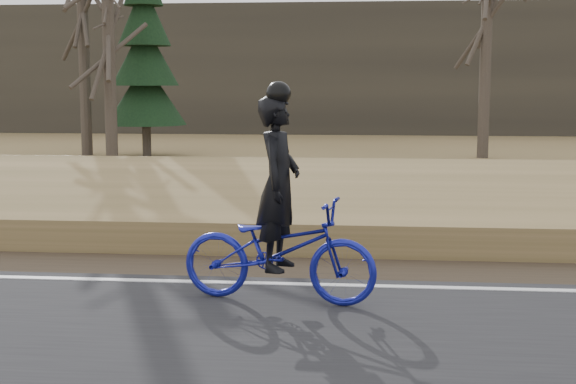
{
  "coord_description": "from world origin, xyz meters",
  "views": [
    {
      "loc": [
        1.61,
        -8.82,
        2.38
      ],
      "look_at": [
        0.71,
        0.5,
        1.1
      ],
      "focal_mm": 50.0,
      "sensor_mm": 36.0,
      "label": 1
    }
  ],
  "objects": [
    {
      "name": "ground",
      "position": [
        0.0,
        0.0,
        0.0
      ],
      "size": [
        120.0,
        120.0,
        0.0
      ],
      "primitive_type": "plane",
      "color": "olive",
      "rests_on": "ground"
    },
    {
      "name": "road",
      "position": [
        0.0,
        -2.5,
        0.03
      ],
      "size": [
        120.0,
        6.0,
        0.06
      ],
      "primitive_type": "cube",
      "color": "black",
      "rests_on": "ground"
    },
    {
      "name": "edge_line",
      "position": [
        0.0,
        0.2,
        0.07
      ],
      "size": [
        120.0,
        0.12,
        0.01
      ],
      "primitive_type": "cube",
      "color": "silver",
      "rests_on": "road"
    },
    {
      "name": "shoulder",
      "position": [
        0.0,
        1.2,
        0.02
      ],
      "size": [
        120.0,
        1.6,
        0.04
      ],
      "primitive_type": "cube",
      "color": "#473A2B",
      "rests_on": "ground"
    },
    {
      "name": "embankment",
      "position": [
        0.0,
        4.2,
        0.22
      ],
      "size": [
        120.0,
        5.0,
        0.44
      ],
      "primitive_type": "cube",
      "color": "olive",
      "rests_on": "ground"
    },
    {
      "name": "ballast",
      "position": [
        0.0,
        8.0,
        0.23
      ],
      "size": [
        120.0,
        3.0,
        0.45
      ],
      "primitive_type": "cube",
      "color": "slate",
      "rests_on": "ground"
    },
    {
      "name": "railroad",
      "position": [
        0.0,
        8.0,
        0.53
      ],
      "size": [
        120.0,
        2.4,
        0.29
      ],
      "color": "black",
      "rests_on": "ballast"
    },
    {
      "name": "treeline_backdrop",
      "position": [
        0.0,
        30.0,
        3.0
      ],
      "size": [
        120.0,
        4.0,
        6.0
      ],
      "primitive_type": "cube",
      "color": "#383328",
      "rests_on": "ground"
    },
    {
      "name": "cyclist",
      "position": [
        0.71,
        -0.52,
        0.8
      ],
      "size": [
        2.2,
        1.08,
        2.34
      ],
      "rotation": [
        0.0,
        0.0,
        1.4
      ],
      "color": "navy",
      "rests_on": "road"
    },
    {
      "name": "bare_tree_left",
      "position": [
        -7.56,
        16.89,
        4.0
      ],
      "size": [
        0.36,
        0.36,
        8.0
      ],
      "primitive_type": "cylinder",
      "color": "#453C32",
      "rests_on": "ground"
    },
    {
      "name": "bare_tree_near_left",
      "position": [
        -5.97,
        14.59,
        3.18
      ],
      "size": [
        0.36,
        0.36,
        6.36
      ],
      "primitive_type": "cylinder",
      "color": "#453C32",
      "rests_on": "ground"
    },
    {
      "name": "bare_tree_center",
      "position": [
        5.35,
        17.18,
        4.15
      ],
      "size": [
        0.36,
        0.36,
        8.29
      ],
      "primitive_type": "cylinder",
      "color": "#453C32",
      "rests_on": "ground"
    },
    {
      "name": "conifer",
      "position": [
        -5.46,
        16.62,
        3.23
      ],
      "size": [
        2.6,
        2.6,
        6.82
      ],
      "color": "#453C32",
      "rests_on": "ground"
    }
  ]
}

